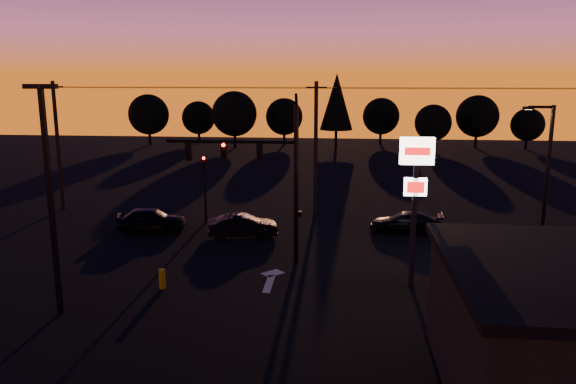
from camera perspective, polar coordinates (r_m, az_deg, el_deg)
name	(u,v)px	position (r m, az deg, el deg)	size (l,w,h in m)	color
ground	(255,292)	(25.39, -3.37, -10.08)	(120.00, 120.00, 0.00)	black
lane_arrow	(271,279)	(26.86, -1.76, -8.78)	(1.20, 3.10, 0.01)	beige
traffic_signal_mast	(264,168)	(27.87, -2.45, 2.50)	(6.79, 0.52, 8.58)	black
secondary_signal	(205,179)	(36.41, -8.46, 1.33)	(0.30, 0.31, 4.35)	black
parking_lot_light	(49,186)	(23.52, -23.09, 0.58)	(1.25, 0.30, 9.14)	black
pylon_sign	(416,180)	(25.38, 12.84, 1.21)	(1.50, 0.28, 6.80)	black
streetlight	(545,177)	(30.92, 24.66, 1.39)	(1.55, 0.35, 8.00)	black
utility_pole_0	(58,145)	(42.41, -22.33, 4.43)	(1.40, 0.26, 9.00)	black
utility_pole_1	(316,148)	(37.60, 2.83, 4.45)	(1.40, 0.26, 9.00)	black
power_wires	(316,88)	(37.28, 2.89, 10.52)	(36.00, 1.22, 0.07)	black
bollard	(162,279)	(26.18, -12.65, -8.60)	(0.30, 0.30, 0.91)	#C79A06
tree_0	(149,114)	(77.80, -13.98, 7.65)	(5.36, 5.36, 6.74)	black
tree_1	(198,118)	(78.97, -9.09, 7.46)	(4.54, 4.54, 5.71)	black
tree_2	(234,114)	(72.72, -5.47, 7.91)	(5.77, 5.78, 7.26)	black
tree_3	(284,117)	(75.85, -0.39, 7.66)	(4.95, 4.95, 6.22)	black
tree_4	(337,102)	(72.33, 4.96, 9.13)	(4.18, 4.18, 9.50)	black
tree_5	(381,116)	(77.63, 9.44, 7.60)	(4.95, 4.95, 6.22)	black
tree_6	(433,123)	(72.38, 14.52, 6.82)	(4.54, 4.54, 5.71)	black
tree_7	(477,116)	(76.42, 18.68, 7.30)	(5.36, 5.36, 6.74)	black
tree_8	(528,125)	(77.12, 23.17, 6.30)	(4.12, 4.12, 5.19)	black
car_left	(151,219)	(35.55, -13.74, -2.70)	(1.69, 4.21, 1.44)	black
car_mid	(243,226)	(33.36, -4.61, -3.42)	(1.43, 4.10, 1.35)	black
car_right	(406,222)	(34.90, 11.87, -3.03)	(1.76, 4.32, 1.25)	black
suv_parked	(518,297)	(24.65, 22.36, -9.87)	(2.43, 5.28, 1.47)	black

